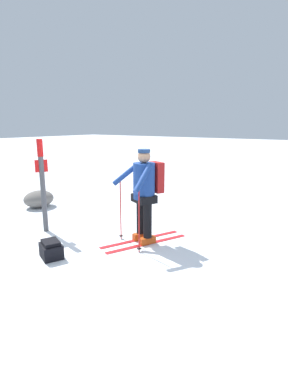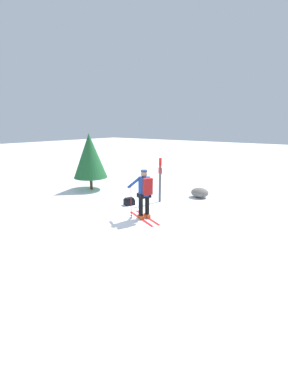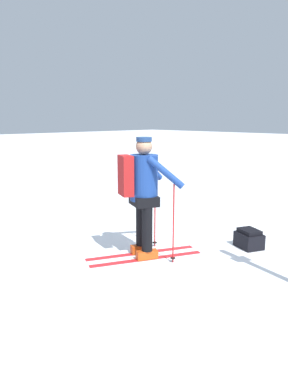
{
  "view_description": "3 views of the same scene",
  "coord_description": "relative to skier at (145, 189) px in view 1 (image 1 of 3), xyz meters",
  "views": [
    {
      "loc": [
        3.84,
        3.22,
        2.14
      ],
      "look_at": [
        -0.42,
        0.23,
        0.95
      ],
      "focal_mm": 28.0,
      "sensor_mm": 36.0,
      "label": 1
    },
    {
      "loc": [
        -5.56,
        6.92,
        3.18
      ],
      "look_at": [
        -0.42,
        0.23,
        0.95
      ],
      "focal_mm": 24.0,
      "sensor_mm": 36.0,
      "label": 2
    },
    {
      "loc": [
        -3.97,
        -3.44,
        1.97
      ],
      "look_at": [
        -0.42,
        0.23,
        0.95
      ],
      "focal_mm": 35.0,
      "sensor_mm": 36.0,
      "label": 3
    }
  ],
  "objects": [
    {
      "name": "trail_marker",
      "position": [
        0.69,
        -1.98,
        0.09
      ],
      "size": [
        0.23,
        0.12,
        1.85
      ],
      "color": "#4C4C51",
      "rests_on": "ground_plane"
    },
    {
      "name": "rock_boulder",
      "position": [
        -0.35,
        -3.63,
        -0.78
      ],
      "size": [
        0.79,
        0.67,
        0.43
      ],
      "primitive_type": "ellipsoid",
      "color": "slate",
      "rests_on": "ground_plane"
    },
    {
      "name": "skier",
      "position": [
        0.0,
        0.0,
        0.0
      ],
      "size": [
        1.65,
        1.07,
        1.71
      ],
      "color": "red",
      "rests_on": "ground_plane"
    },
    {
      "name": "dropped_backpack",
      "position": [
        1.43,
        -0.86,
        -0.86
      ],
      "size": [
        0.44,
        0.48,
        0.29
      ],
      "color": "black",
      "rests_on": "ground_plane"
    },
    {
      "name": "ground_plane",
      "position": [
        0.44,
        -0.24,
        -1.0
      ],
      "size": [
        80.0,
        80.0,
        0.0
      ],
      "primitive_type": "plane",
      "color": "white"
    }
  ]
}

